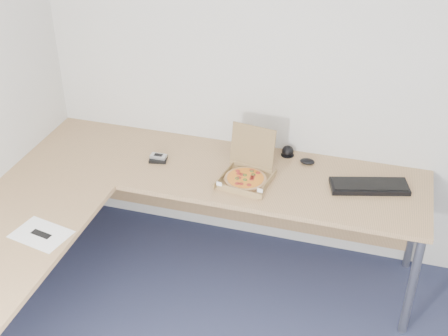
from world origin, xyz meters
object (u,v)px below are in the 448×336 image
(desk, at_px, (146,203))
(pizza_box, at_px, (246,176))
(drinking_glass, at_px, (262,150))
(keyboard, at_px, (369,186))
(wallet, at_px, (158,159))

(desk, bearing_deg, pizza_box, 34.68)
(drinking_glass, bearing_deg, keyboard, -12.82)
(keyboard, distance_m, wallet, 1.30)
(desk, xyz_separation_m, wallet, (-0.09, 0.41, 0.04))
(wallet, bearing_deg, drinking_glass, 6.47)
(keyboard, relative_size, wallet, 4.19)
(drinking_glass, bearing_deg, wallet, -161.08)
(desk, distance_m, wallet, 0.42)
(keyboard, bearing_deg, pizza_box, 174.42)
(pizza_box, bearing_deg, keyboard, 18.62)
(pizza_box, relative_size, drinking_glass, 2.63)
(desk, height_order, pizza_box, pizza_box)
(desk, xyz_separation_m, keyboard, (1.21, 0.47, 0.04))
(pizza_box, xyz_separation_m, drinking_glass, (0.03, 0.28, 0.03))
(keyboard, xyz_separation_m, wallet, (-1.30, -0.06, -0.01))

